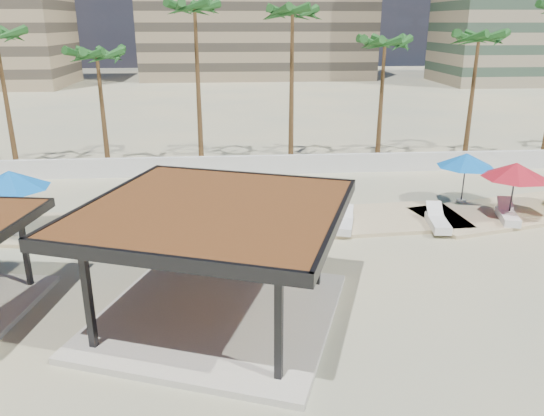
{
  "coord_description": "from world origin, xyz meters",
  "views": [
    {
      "loc": [
        -1.06,
        -16.13,
        9.04
      ],
      "look_at": [
        0.69,
        5.54,
        1.4
      ],
      "focal_mm": 35.0,
      "sensor_mm": 36.0,
      "label": 1
    }
  ],
  "objects_px": {
    "lounger_a": "(143,206)",
    "lounger_b": "(345,224)",
    "umbrella_c": "(516,171)",
    "lounger_c": "(438,222)",
    "pavilion_central": "(215,252)",
    "lounger_d": "(508,216)"
  },
  "relations": [
    {
      "from": "umbrella_c",
      "to": "lounger_c",
      "type": "distance_m",
      "value": 4.45
    },
    {
      "from": "pavilion_central",
      "to": "lounger_d",
      "type": "xyz_separation_m",
      "value": [
        13.57,
        7.41,
        -1.92
      ]
    },
    {
      "from": "lounger_b",
      "to": "lounger_d",
      "type": "distance_m",
      "value": 7.93
    },
    {
      "from": "lounger_b",
      "to": "lounger_d",
      "type": "xyz_separation_m",
      "value": [
        7.92,
        0.41,
        0.01
      ]
    },
    {
      "from": "lounger_c",
      "to": "lounger_d",
      "type": "relative_size",
      "value": 1.02
    },
    {
      "from": "umbrella_c",
      "to": "lounger_b",
      "type": "height_order",
      "value": "umbrella_c"
    },
    {
      "from": "lounger_b",
      "to": "lounger_c",
      "type": "relative_size",
      "value": 0.95
    },
    {
      "from": "lounger_a",
      "to": "lounger_d",
      "type": "relative_size",
      "value": 0.95
    },
    {
      "from": "umbrella_c",
      "to": "lounger_a",
      "type": "height_order",
      "value": "umbrella_c"
    },
    {
      "from": "lounger_a",
      "to": "lounger_d",
      "type": "bearing_deg",
      "value": -127.19
    },
    {
      "from": "lounger_a",
      "to": "lounger_b",
      "type": "xyz_separation_m",
      "value": [
        9.5,
        -3.22,
        -0.0
      ]
    },
    {
      "from": "lounger_a",
      "to": "lounger_c",
      "type": "height_order",
      "value": "lounger_c"
    },
    {
      "from": "lounger_a",
      "to": "umbrella_c",
      "type": "bearing_deg",
      "value": -126.34
    },
    {
      "from": "umbrella_c",
      "to": "lounger_c",
      "type": "relative_size",
      "value": 1.71
    },
    {
      "from": "lounger_d",
      "to": "lounger_a",
      "type": "bearing_deg",
      "value": 96.09
    },
    {
      "from": "lounger_b",
      "to": "lounger_c",
      "type": "xyz_separation_m",
      "value": [
        4.3,
        -0.16,
        0.01
      ]
    },
    {
      "from": "pavilion_central",
      "to": "umbrella_c",
      "type": "bearing_deg",
      "value": 48.89
    },
    {
      "from": "lounger_c",
      "to": "lounger_d",
      "type": "xyz_separation_m",
      "value": [
        3.63,
        0.56,
        -0.01
      ]
    },
    {
      "from": "pavilion_central",
      "to": "umbrella_c",
      "type": "distance_m",
      "value": 15.74
    },
    {
      "from": "lounger_b",
      "to": "pavilion_central",
      "type": "bearing_deg",
      "value": 156.75
    },
    {
      "from": "pavilion_central",
      "to": "umbrella_c",
      "type": "xyz_separation_m",
      "value": [
        13.76,
        7.65,
        0.22
      ]
    },
    {
      "from": "umbrella_c",
      "to": "lounger_d",
      "type": "height_order",
      "value": "umbrella_c"
    }
  ]
}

